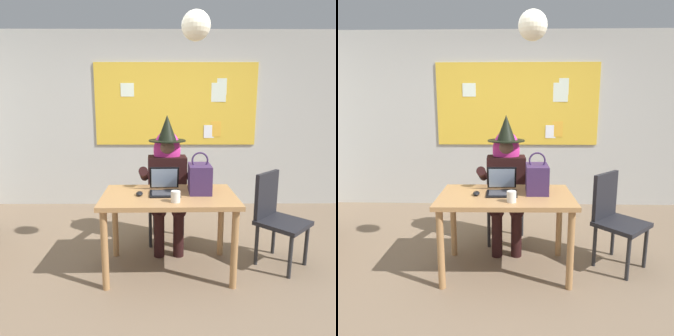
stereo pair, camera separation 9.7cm
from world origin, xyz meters
TOP-DOWN VIEW (x-y plane):
  - ground_plane at (0.00, 0.00)m, footprint 24.00×24.00m
  - wall_back_bulletin at (0.00, 2.16)m, footprint 6.28×2.23m
  - desk_main at (-0.12, 0.12)m, footprint 1.22×0.74m
  - chair_at_desk at (-0.13, 0.84)m, footprint 0.46×0.46m
  - person_costumed at (-0.13, 0.72)m, footprint 0.61×0.68m
  - laptop at (-0.16, 0.19)m, footprint 0.29×0.31m
  - computer_mouse at (-0.38, 0.10)m, footprint 0.07×0.11m
  - handbag at (0.17, 0.21)m, footprint 0.20×0.30m
  - coffee_mug at (-0.07, -0.09)m, footprint 0.08×0.08m
  - chair_extra_corner at (0.92, 0.28)m, footprint 0.59×0.59m

SIDE VIEW (x-z plane):
  - ground_plane at x=0.00m, z-range 0.00..0.00m
  - chair_extra_corner at x=0.92m, z-range 0.06..0.96m
  - chair_at_desk at x=-0.13m, z-range 0.06..0.98m
  - desk_main at x=-0.12m, z-range 0.27..1.02m
  - computer_mouse at x=-0.38m, z-range 0.75..0.78m
  - coffee_mug at x=-0.07m, z-range 0.75..0.84m
  - laptop at x=-0.16m, z-range 0.68..0.91m
  - person_costumed at x=-0.13m, z-range 0.08..1.52m
  - handbag at x=0.17m, z-range 0.69..1.07m
  - wall_back_bulletin at x=0.00m, z-range 0.02..2.62m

